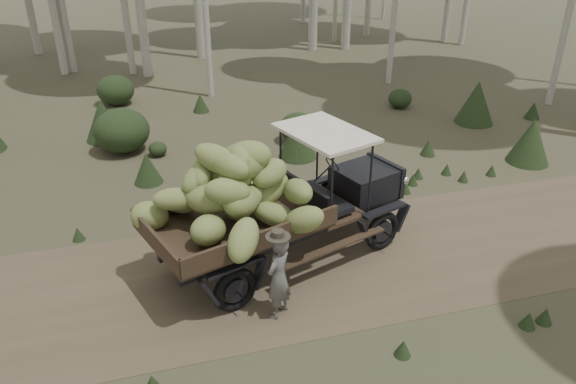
# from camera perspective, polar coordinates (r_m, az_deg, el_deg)

# --- Properties ---
(ground) EXTENTS (120.00, 120.00, 0.00)m
(ground) POSITION_cam_1_polar(r_m,az_deg,el_deg) (10.95, 1.02, -7.74)
(ground) COLOR #473D2B
(ground) RESTS_ON ground
(dirt_track) EXTENTS (70.00, 4.00, 0.01)m
(dirt_track) POSITION_cam_1_polar(r_m,az_deg,el_deg) (10.95, 1.02, -7.72)
(dirt_track) COLOR brown
(dirt_track) RESTS_ON ground
(banana_truck) EXTENTS (5.69, 3.61, 2.77)m
(banana_truck) POSITION_cam_1_polar(r_m,az_deg,el_deg) (10.17, -3.04, -0.20)
(banana_truck) COLOR black
(banana_truck) RESTS_ON ground
(farmer) EXTENTS (0.66, 0.65, 1.68)m
(farmer) POSITION_cam_1_polar(r_m,az_deg,el_deg) (9.39, -0.99, -8.56)
(farmer) COLOR #4F4C48
(farmer) RESTS_ON ground
(undergrowth) EXTENTS (24.07, 20.50, 1.36)m
(undergrowth) POSITION_cam_1_polar(r_m,az_deg,el_deg) (11.44, -0.18, -2.73)
(undergrowth) COLOR #233319
(undergrowth) RESTS_ON ground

